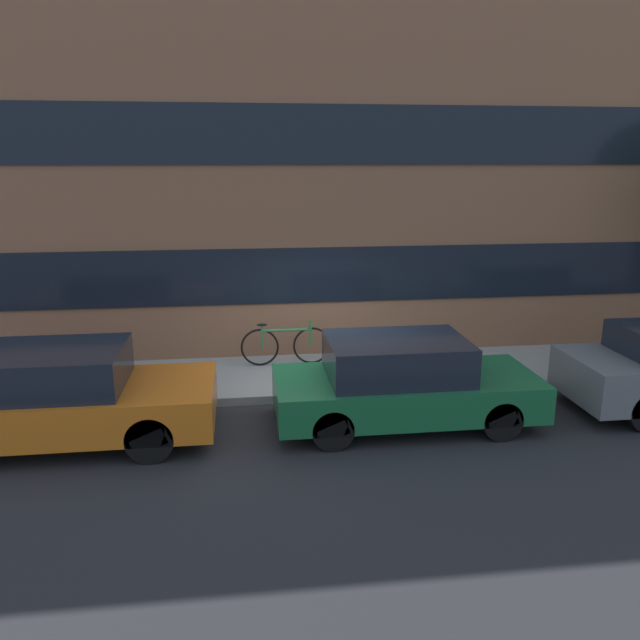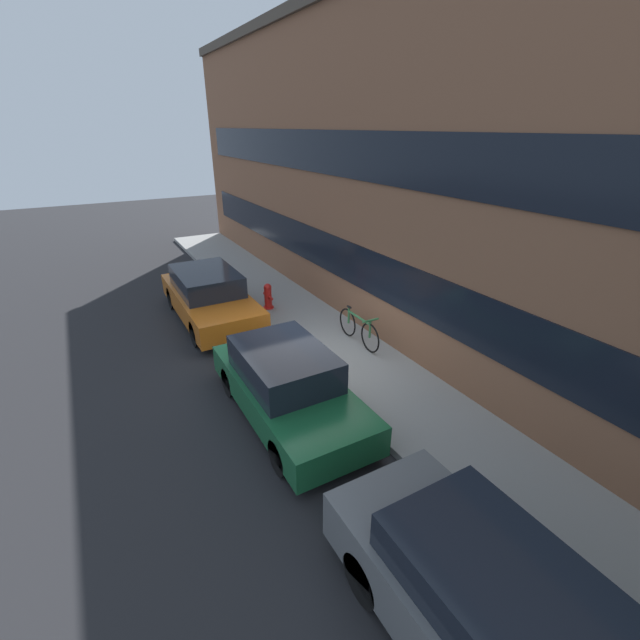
% 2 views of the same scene
% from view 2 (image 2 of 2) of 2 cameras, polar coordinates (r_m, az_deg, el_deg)
% --- Properties ---
extents(ground_plane, '(56.00, 56.00, 0.00)m').
position_cam_2_polar(ground_plane, '(9.70, -1.33, -7.29)').
color(ground_plane, '#232326').
extents(sidewalk_strip, '(28.00, 2.26, 0.15)m').
position_cam_2_polar(sidewalk_strip, '(10.16, 4.31, -5.28)').
color(sidewalk_strip, gray).
rests_on(sidewalk_strip, ground_plane).
extents(rowhouse_facade, '(28.00, 1.02, 8.11)m').
position_cam_2_polar(rowhouse_facade, '(9.85, 13.14, 17.82)').
color(rowhouse_facade, brown).
rests_on(rowhouse_facade, ground_plane).
extents(parked_car_orange, '(4.50, 1.78, 1.42)m').
position_cam_2_polar(parked_car_orange, '(12.53, -14.55, 3.13)').
color(parked_car_orange, '#D16619').
rests_on(parked_car_orange, ground_plane).
extents(parked_car_green, '(4.04, 1.69, 1.38)m').
position_cam_2_polar(parked_car_green, '(8.13, -4.38, -8.60)').
color(parked_car_green, '#195B33').
rests_on(parked_car_green, ground_plane).
extents(parked_car_grey, '(4.29, 1.65, 1.39)m').
position_cam_2_polar(parked_car_grey, '(5.38, 23.52, -33.56)').
color(parked_car_grey, slate).
rests_on(parked_car_grey, ground_plane).
extents(fire_hydrant, '(0.56, 0.31, 0.76)m').
position_cam_2_polar(fire_hydrant, '(12.71, -6.95, 3.21)').
color(fire_hydrant, red).
rests_on(fire_hydrant, sidewalk_strip).
extents(bicycle, '(1.74, 0.44, 0.84)m').
position_cam_2_polar(bicycle, '(10.58, 5.16, -1.08)').
color(bicycle, black).
rests_on(bicycle, sidewalk_strip).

